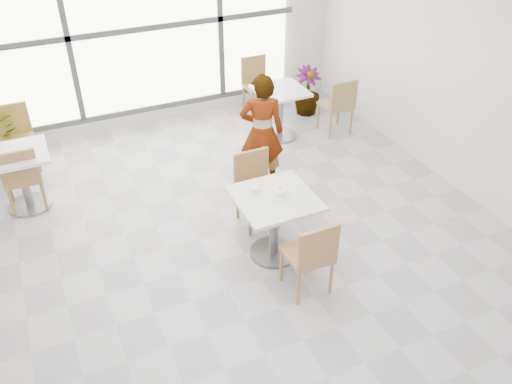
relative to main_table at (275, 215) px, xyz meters
name	(u,v)px	position (x,y,z in m)	size (l,w,h in m)	color
floor	(245,253)	(-0.29, 0.13, -0.52)	(7.00, 7.00, 0.00)	#9E9EA5
wall_back	(146,26)	(-0.29, 3.63, 0.98)	(6.00, 6.00, 0.00)	silver
wall_right	(487,79)	(2.71, 0.13, 0.98)	(7.00, 7.00, 0.00)	silver
window	(147,28)	(-0.29, 3.56, 0.98)	(4.60, 0.07, 2.52)	white
main_table	(275,215)	(0.00, 0.00, 0.00)	(0.80, 0.80, 0.75)	silver
chair_near	(312,254)	(0.07, -0.67, -0.02)	(0.42, 0.42, 0.87)	#A57247
chair_far	(255,183)	(0.07, 0.65, -0.02)	(0.42, 0.42, 0.87)	olive
oatmeal_bowl	(279,191)	(0.06, 0.01, 0.27)	(0.21, 0.21, 0.09)	white
coffee_cup	(254,190)	(-0.16, 0.15, 0.26)	(0.16, 0.13, 0.07)	white
person	(262,132)	(0.47, 1.32, 0.23)	(0.55, 0.36, 1.50)	black
bg_table_left	(21,172)	(-2.33, 2.03, -0.04)	(0.70, 0.70, 0.75)	silver
bg_table_right	(280,106)	(1.26, 2.38, -0.04)	(0.70, 0.70, 0.75)	white
bg_chair_left_near	(21,176)	(-2.33, 1.93, -0.02)	(0.42, 0.42, 0.87)	olive
bg_chair_left_far	(16,133)	(-2.31, 3.08, -0.02)	(0.42, 0.42, 0.87)	olive
bg_chair_right_near	(339,103)	(2.08, 2.09, -0.02)	(0.42, 0.42, 0.87)	olive
bg_chair_right_far	(256,80)	(1.33, 3.37, -0.02)	(0.42, 0.42, 0.87)	olive
plant_right	(307,91)	(2.00, 2.91, -0.14)	(0.43, 0.43, 0.77)	#4C743B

